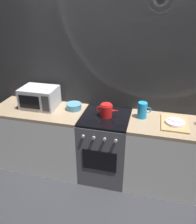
# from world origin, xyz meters

# --- Properties ---
(ground_plane) EXTENTS (8.00, 8.00, 0.00)m
(ground_plane) POSITION_xyz_m (0.00, 0.00, 0.00)
(ground_plane) COLOR #2D2D33
(back_wall) EXTENTS (3.60, 0.05, 2.40)m
(back_wall) POSITION_xyz_m (0.00, 0.32, 1.20)
(back_wall) COLOR gray
(back_wall) RESTS_ON ground_plane
(counter_left) EXTENTS (1.20, 0.60, 0.90)m
(counter_left) POSITION_xyz_m (-0.90, 0.00, 0.45)
(counter_left) COLOR silver
(counter_left) RESTS_ON ground_plane
(stove_unit) EXTENTS (0.60, 0.63, 0.90)m
(stove_unit) POSITION_xyz_m (-0.00, -0.00, 0.45)
(stove_unit) COLOR #4C4C51
(stove_unit) RESTS_ON ground_plane
(counter_right) EXTENTS (1.20, 0.60, 0.90)m
(counter_right) POSITION_xyz_m (0.90, 0.00, 0.45)
(counter_right) COLOR silver
(counter_right) RESTS_ON ground_plane
(microwave) EXTENTS (0.46, 0.35, 0.27)m
(microwave) POSITION_xyz_m (-0.90, 0.06, 1.04)
(microwave) COLOR #B2B2B7
(microwave) RESTS_ON counter_left
(kettle) EXTENTS (0.28, 0.15, 0.17)m
(kettle) POSITION_xyz_m (0.01, 0.01, 0.98)
(kettle) COLOR red
(kettle) RESTS_ON stove_unit
(mixing_bowl) EXTENTS (0.20, 0.20, 0.08)m
(mixing_bowl) POSITION_xyz_m (-0.44, 0.10, 0.94)
(mixing_bowl) COLOR teal
(mixing_bowl) RESTS_ON counter_left
(pitcher) EXTENTS (0.16, 0.11, 0.20)m
(pitcher) POSITION_xyz_m (0.44, 0.08, 1.00)
(pitcher) COLOR #198CD8
(pitcher) RESTS_ON counter_right
(dish_pile) EXTENTS (0.30, 0.40, 0.06)m
(dish_pile) POSITION_xyz_m (0.82, 0.01, 0.92)
(dish_pile) COLOR tan
(dish_pile) RESTS_ON counter_right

